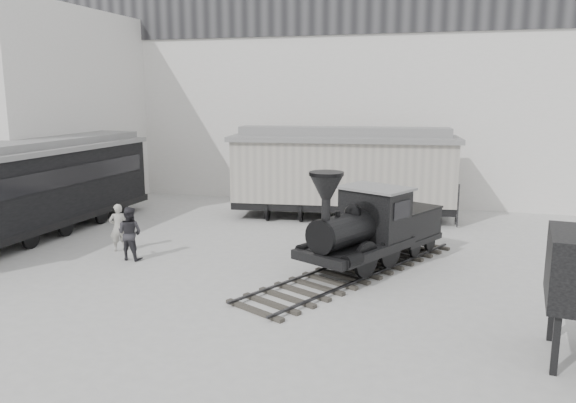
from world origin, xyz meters
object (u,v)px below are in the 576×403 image
(boxcar, at_px, (343,171))
(visitor_a, at_px, (118,227))
(locomotive, at_px, (369,231))
(visitor_b, at_px, (130,233))
(passenger_coach, at_px, (32,189))

(boxcar, xyz_separation_m, visitor_a, (-6.43, -7.22, -1.23))
(locomotive, bearing_deg, visitor_a, -150.29)
(visitor_a, distance_m, visitor_b, 1.22)
(visitor_b, bearing_deg, boxcar, -121.51)
(locomotive, distance_m, visitor_b, 7.67)
(locomotive, distance_m, passenger_coach, 12.57)
(passenger_coach, height_order, visitor_a, passenger_coach)
(visitor_a, relative_size, visitor_b, 0.94)
(passenger_coach, distance_m, visitor_a, 4.26)
(passenger_coach, relative_size, visitor_a, 7.68)
(locomotive, bearing_deg, visitor_b, -144.01)
(locomotive, xyz_separation_m, visitor_a, (-8.49, -0.42, -0.34))
(locomotive, height_order, passenger_coach, passenger_coach)
(passenger_coach, xyz_separation_m, visitor_a, (4.05, -0.79, -1.03))
(passenger_coach, bearing_deg, visitor_b, -15.56)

